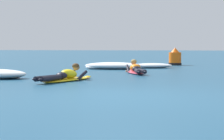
# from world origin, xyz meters

# --- Properties ---
(ground_plane) EXTENTS (120.00, 120.00, 0.00)m
(ground_plane) POSITION_xyz_m (0.00, 10.00, 0.00)
(ground_plane) COLOR navy
(surfer_near) EXTENTS (1.27, 2.57, 0.53)m
(surfer_near) POSITION_xyz_m (-2.00, 3.34, 0.14)
(surfer_near) COLOR yellow
(surfer_near) RESTS_ON ground
(surfer_far) EXTENTS (1.04, 2.49, 0.54)m
(surfer_far) POSITION_xyz_m (-0.35, 6.90, 0.14)
(surfer_far) COLOR #E54C66
(surfer_far) RESTS_ON ground
(whitewater_front) EXTENTS (2.53, 1.15, 0.29)m
(whitewater_front) POSITION_xyz_m (-1.57, 9.42, 0.14)
(whitewater_front) COLOR white
(whitewater_front) RESTS_ON ground
(whitewater_mid_right) EXTENTS (1.99, 1.30, 0.22)m
(whitewater_mid_right) POSITION_xyz_m (0.01, 10.48, 0.10)
(whitewater_mid_right) COLOR white
(whitewater_mid_right) RESTS_ON ground
(channel_marker_buoy) EXTENTS (0.66, 0.66, 0.90)m
(channel_marker_buoy) POSITION_xyz_m (1.00, 13.33, 0.35)
(channel_marker_buoy) COLOR #EA5B0F
(channel_marker_buoy) RESTS_ON ground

